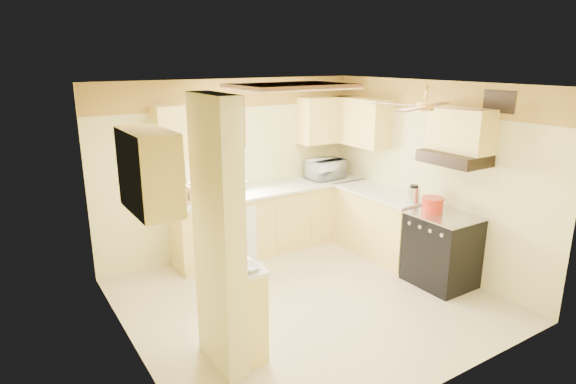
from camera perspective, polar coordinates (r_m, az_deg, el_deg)
floor at (r=5.87m, az=2.25°, el=-12.62°), size 4.00×4.00×0.00m
ceiling at (r=5.17m, az=2.55°, el=12.56°), size 4.00×4.00×0.00m
wall_back at (r=6.98m, az=-6.61°, el=2.91°), size 4.00×0.00×4.00m
wall_front at (r=4.07m, az=18.04°, el=-7.19°), size 4.00×0.00×4.00m
wall_left at (r=4.60m, az=-18.56°, el=-4.62°), size 0.00×3.80×3.80m
wall_right at (r=6.70m, az=16.54°, el=1.83°), size 0.00×3.80×3.80m
wallpaper_border at (r=6.81m, az=-6.81°, el=11.53°), size 4.00×0.02×0.40m
partition_column at (r=4.30m, az=-8.25°, el=-5.34°), size 0.20×0.70×2.50m
partition_ledge at (r=4.72m, az=-5.36°, el=-13.94°), size 0.25×0.55×0.90m
ledge_top at (r=4.51m, az=-5.52°, el=-8.74°), size 0.28×0.58×0.04m
lower_cabinets_back at (r=7.17m, az=-1.75°, el=-3.29°), size 3.00×0.60×0.90m
lower_cabinets_right at (r=7.11m, az=10.81°, el=-3.74°), size 0.60×1.40×0.90m
countertop_back at (r=7.02m, az=-1.74°, el=0.31°), size 3.04×0.64×0.04m
countertop_right at (r=6.96m, az=10.95°, el=-0.11°), size 0.64×1.44×0.04m
dishwasher_panel at (r=6.58m, az=-5.97°, el=-5.33°), size 0.58×0.02×0.80m
window at (r=6.80m, az=-8.53°, el=5.09°), size 0.92×0.02×1.02m
upper_cab_back_left at (r=6.38m, az=-12.97°, el=6.91°), size 0.60×0.35×0.70m
upper_cab_back_right at (r=7.53m, az=4.60°, el=8.53°), size 0.90×0.35×0.70m
upper_cab_right at (r=7.34m, az=8.59°, el=8.22°), size 0.35×1.00×0.70m
upper_cab_left_wall at (r=4.24m, az=-16.12°, el=2.39°), size 0.35×0.75×0.70m
upper_cab_over_stove at (r=6.10m, az=19.86°, el=6.94°), size 0.35×0.76×0.52m
stove at (r=6.36m, az=17.75°, el=-6.50°), size 0.68×0.77×0.92m
range_hood at (r=6.09m, az=19.08°, el=3.83°), size 0.50×0.76×0.14m
poster_menu at (r=4.17m, az=-7.17°, el=2.67°), size 0.02×0.42×0.57m
poster_nashville at (r=4.36m, az=-6.88°, el=-5.68°), size 0.02×0.42×0.57m
ceiling_light_panel at (r=5.65m, az=0.40°, el=12.38°), size 1.35×0.95×0.06m
ceiling_fan at (r=5.34m, az=15.94°, el=9.78°), size 1.15×1.15×0.26m
vent_grate at (r=5.99m, az=23.76°, el=9.78°), size 0.02×0.40×0.25m
microwave at (r=7.56m, az=4.48°, el=2.74°), size 0.57×0.40×0.31m
bowl at (r=4.38m, az=-4.53°, el=-8.85°), size 0.28×0.28×0.05m
dutch_oven at (r=6.25m, az=16.76°, el=-1.44°), size 0.28×0.28×0.19m
kettle at (r=6.49m, az=14.68°, el=-0.28°), size 0.16×0.16×0.24m
dish_rack at (r=6.45m, az=-11.57°, el=-0.45°), size 0.42×0.32×0.23m
utensil_crock at (r=6.94m, az=-5.33°, el=0.82°), size 0.10×0.10×0.20m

